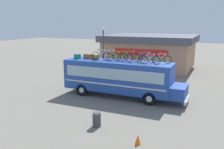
# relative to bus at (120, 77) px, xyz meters

# --- Properties ---
(ground_plane) EXTENTS (120.00, 120.00, 0.00)m
(ground_plane) POSITION_rel_bus_xyz_m (-0.21, 0.00, -1.77)
(ground_plane) COLOR slate
(bus) EXTENTS (10.59, 2.50, 3.11)m
(bus) POSITION_rel_bus_xyz_m (0.00, 0.00, 0.00)
(bus) COLOR #23479E
(bus) RESTS_ON ground
(luggage_bag_1) EXTENTS (0.49, 0.38, 0.42)m
(luggage_bag_1) POSITION_rel_bus_xyz_m (-4.03, -0.25, 1.54)
(luggage_bag_1) COLOR #1E7F66
(luggage_bag_1) RESTS_ON bus
(luggage_bag_2) EXTENTS (0.71, 0.53, 0.42)m
(luggage_bag_2) POSITION_rel_bus_xyz_m (-3.23, 0.31, 1.54)
(luggage_bag_2) COLOR olive
(luggage_bag_2) RESTS_ON bus
(luggage_bag_3) EXTENTS (0.53, 0.43, 0.45)m
(luggage_bag_3) POSITION_rel_bus_xyz_m (-2.35, 0.02, 1.56)
(luggage_bag_3) COLOR olive
(luggage_bag_3) RESTS_ON bus
(rooftop_bicycle_1) EXTENTS (1.81, 0.44, 0.98)m
(rooftop_bicycle_1) POSITION_rel_bus_xyz_m (-1.63, -0.21, 1.74)
(rooftop_bicycle_1) COLOR black
(rooftop_bicycle_1) RESTS_ON bus
(rooftop_bicycle_2) EXTENTS (1.73, 0.44, 0.95)m
(rooftop_bicycle_2) POSITION_rel_bus_xyz_m (-1.04, 0.35, 1.72)
(rooftop_bicycle_2) COLOR black
(rooftop_bicycle_2) RESTS_ON bus
(rooftop_bicycle_3) EXTENTS (1.64, 0.44, 0.89)m
(rooftop_bicycle_3) POSITION_rel_bus_xyz_m (-0.41, -0.03, 1.70)
(rooftop_bicycle_3) COLOR black
(rooftop_bicycle_3) RESTS_ON bus
(rooftop_bicycle_4) EXTENTS (1.69, 0.44, 0.93)m
(rooftop_bicycle_4) POSITION_rel_bus_xyz_m (0.21, 0.14, 1.72)
(rooftop_bicycle_4) COLOR black
(rooftop_bicycle_4) RESTS_ON bus
(rooftop_bicycle_5) EXTENTS (1.76, 0.44, 0.97)m
(rooftop_bicycle_5) POSITION_rel_bus_xyz_m (0.84, 0.12, 1.73)
(rooftop_bicycle_5) COLOR black
(rooftop_bicycle_5) RESTS_ON bus
(rooftop_bicycle_6) EXTENTS (1.70, 0.44, 0.87)m
(rooftop_bicycle_6) POSITION_rel_bus_xyz_m (1.46, -0.18, 1.70)
(rooftop_bicycle_6) COLOR black
(rooftop_bicycle_6) RESTS_ON bus
(rooftop_bicycle_7) EXTENTS (1.78, 0.44, 0.93)m
(rooftop_bicycle_7) POSITION_rel_bus_xyz_m (2.10, 0.25, 1.72)
(rooftop_bicycle_7) COLOR black
(rooftop_bicycle_7) RESTS_ON bus
(rooftop_bicycle_8) EXTENTS (1.62, 0.44, 0.88)m
(rooftop_bicycle_8) POSITION_rel_bus_xyz_m (2.73, -0.37, 1.70)
(rooftop_bicycle_8) COLOR black
(rooftop_bicycle_8) RESTS_ON bus
(rooftop_bicycle_9) EXTENTS (1.63, 0.44, 0.86)m
(rooftop_bicycle_9) POSITION_rel_bus_xyz_m (3.44, 0.37, 1.69)
(rooftop_bicycle_9) COLOR black
(rooftop_bicycle_9) RESTS_ON bus
(roadside_building) EXTENTS (12.30, 9.69, 4.52)m
(roadside_building) POSITION_rel_bus_xyz_m (-1.56, 14.97, 0.54)
(roadside_building) COLOR tan
(roadside_building) RESTS_ON ground
(trash_bin) EXTENTS (0.52, 0.52, 0.89)m
(trash_bin) POSITION_rel_bus_xyz_m (1.06, -6.26, -1.33)
(trash_bin) COLOR #3F3F47
(trash_bin) RESTS_ON ground
(traffic_cone) EXTENTS (0.31, 0.31, 0.55)m
(traffic_cone) POSITION_rel_bus_xyz_m (4.11, -7.37, -1.50)
(traffic_cone) COLOR orange
(traffic_cone) RESTS_ON ground
(street_lamp) EXTENTS (0.32, 0.32, 5.72)m
(street_lamp) POSITION_rel_bus_xyz_m (-4.63, 6.23, 1.60)
(street_lamp) COLOR #38383D
(street_lamp) RESTS_ON ground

